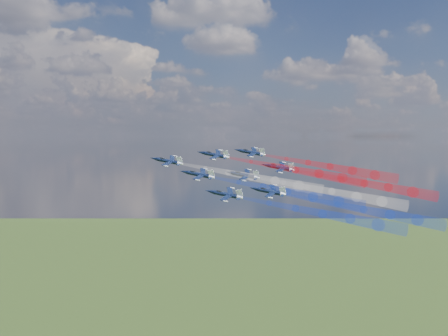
{
  "coord_description": "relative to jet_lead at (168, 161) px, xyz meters",
  "views": [
    {
      "loc": [
        -21.22,
        -136.43,
        162.68
      ],
      "look_at": [
        5.05,
        14.48,
        153.07
      ],
      "focal_mm": 40.47,
      "sensor_mm": 36.0,
      "label": 1
    }
  ],
  "objects": [
    {
      "name": "trail_rear_left",
      "position": [
        51.78,
        -27.26,
        -12.47
      ],
      "size": [
        41.19,
        19.5,
        11.92
      ],
      "primitive_type": null,
      "rotation": [
        0.18,
        -0.33,
        1.15
      ],
      "color": "blue"
    },
    {
      "name": "jet_lead",
      "position": [
        0.0,
        0.0,
        0.0
      ],
      "size": [
        13.51,
        12.39,
        7.43
      ],
      "primitive_type": null,
      "rotation": [
        0.18,
        -0.33,
        1.15
      ],
      "color": "black"
    },
    {
      "name": "jet_center_third",
      "position": [
        22.24,
        -8.09,
        -4.03
      ],
      "size": [
        13.51,
        12.39,
        7.43
      ],
      "primitive_type": null,
      "rotation": [
        0.18,
        -0.33,
        1.15
      ],
      "color": "black"
    },
    {
      "name": "jet_outer_left",
      "position": [
        14.31,
        -21.7,
        -8.17
      ],
      "size": [
        13.51,
        12.39,
        7.43
      ],
      "primitive_type": null,
      "rotation": [
        0.18,
        -0.33,
        1.15
      ],
      "color": "black"
    },
    {
      "name": "trail_inner_left",
      "position": [
        32.62,
        -19.2,
        -8.0
      ],
      "size": [
        41.19,
        19.5,
        11.92
      ],
      "primitive_type": null,
      "rotation": [
        0.18,
        -0.33,
        1.15
      ],
      "color": "blue"
    },
    {
      "name": "jet_outer_right",
      "position": [
        28.22,
        8.39,
        2.27
      ],
      "size": [
        13.51,
        12.39,
        7.43
      ],
      "primitive_type": null,
      "rotation": [
        0.18,
        -0.33,
        1.15
      ],
      "color": "black"
    },
    {
      "name": "trail_outer_right",
      "position": [
        52.49,
        -0.8,
        -2.22
      ],
      "size": [
        41.19,
        19.5,
        11.92
      ],
      "primitive_type": null,
      "rotation": [
        0.18,
        -0.33,
        1.15
      ],
      "color": "red"
    },
    {
      "name": "trail_lead",
      "position": [
        24.27,
        -9.19,
        -4.5
      ],
      "size": [
        41.19,
        19.5,
        11.92
      ],
      "primitive_type": null,
      "rotation": [
        0.18,
        -0.33,
        1.15
      ],
      "color": "white"
    },
    {
      "name": "jet_rear_left",
      "position": [
        27.51,
        -18.07,
        -7.98
      ],
      "size": [
        13.51,
        12.39,
        7.43
      ],
      "primitive_type": null,
      "rotation": [
        0.18,
        -0.33,
        1.15
      ],
      "color": "black"
    },
    {
      "name": "trail_center_third",
      "position": [
        46.51,
        -17.28,
        -8.53
      ],
      "size": [
        41.19,
        19.5,
        11.92
      ],
      "primitive_type": null,
      "rotation": [
        0.18,
        -0.33,
        1.15
      ],
      "color": "white"
    },
    {
      "name": "trail_outer_left",
      "position": [
        38.57,
        -30.89,
        -12.66
      ],
      "size": [
        41.19,
        19.5,
        11.92
      ],
      "primitive_type": null,
      "rotation": [
        0.18,
        -0.33,
        1.15
      ],
      "color": "blue"
    },
    {
      "name": "jet_rear_right",
      "position": [
        34.78,
        -3.09,
        -2.16
      ],
      "size": [
        13.51,
        12.39,
        7.43
      ],
      "primitive_type": null,
      "rotation": [
        0.18,
        -0.33,
        1.15
      ],
      "color": "black"
    },
    {
      "name": "jet_inner_left",
      "position": [
        8.35,
        -10.0,
        -3.5
      ],
      "size": [
        13.51,
        12.39,
        7.43
      ],
      "primitive_type": null,
      "rotation": [
        0.18,
        -0.33,
        1.15
      ],
      "color": "black"
    },
    {
      "name": "trail_inner_right",
      "position": [
        39.42,
        -5.44,
        -2.8
      ],
      "size": [
        41.19,
        19.5,
        11.92
      ],
      "primitive_type": null,
      "rotation": [
        0.18,
        -0.33,
        1.15
      ],
      "color": "red"
    },
    {
      "name": "trail_rear_right",
      "position": [
        59.04,
        -12.28,
        -6.66
      ],
      "size": [
        41.19,
        19.5,
        11.92
      ],
      "primitive_type": null,
      "rotation": [
        0.18,
        -0.33,
        1.15
      ],
      "color": "red"
    },
    {
      "name": "jet_inner_right",
      "position": [
        15.15,
        3.75,
        1.7
      ],
      "size": [
        13.51,
        12.39,
        7.43
      ],
      "primitive_type": null,
      "rotation": [
        0.18,
        -0.33,
        1.15
      ],
      "color": "black"
    }
  ]
}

